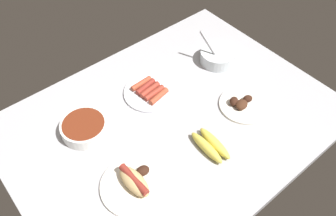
{
  "coord_description": "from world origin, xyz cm",
  "views": [
    {
      "loc": [
        54.34,
        63.43,
        102.24
      ],
      "look_at": [
        -0.64,
        -3.09,
        3.0
      ],
      "focal_mm": 37.44,
      "sensor_mm": 36.0,
      "label": 1
    }
  ],
  "objects_px": {
    "plate_sausages": "(150,92)",
    "banana_bunch": "(211,145)",
    "bowl_chili": "(84,127)",
    "plate_grilled_meat": "(243,104)",
    "bowl_coleslaw": "(218,56)",
    "plate_hotdog_assembled": "(135,183)"
  },
  "relations": [
    {
      "from": "plate_hotdog_assembled",
      "to": "banana_bunch",
      "type": "height_order",
      "value": "plate_hotdog_assembled"
    },
    {
      "from": "plate_grilled_meat",
      "to": "banana_bunch",
      "type": "bearing_deg",
      "value": 14.69
    },
    {
      "from": "plate_sausages",
      "to": "banana_bunch",
      "type": "bearing_deg",
      "value": 90.15
    },
    {
      "from": "bowl_chili",
      "to": "banana_bunch",
      "type": "height_order",
      "value": "bowl_chili"
    },
    {
      "from": "plate_hotdog_assembled",
      "to": "bowl_chili",
      "type": "bearing_deg",
      "value": -87.76
    },
    {
      "from": "bowl_chili",
      "to": "plate_sausages",
      "type": "relative_size",
      "value": 0.8
    },
    {
      "from": "plate_grilled_meat",
      "to": "plate_sausages",
      "type": "bearing_deg",
      "value": -50.06
    },
    {
      "from": "plate_grilled_meat",
      "to": "bowl_chili",
      "type": "bearing_deg",
      "value": -27.55
    },
    {
      "from": "banana_bunch",
      "to": "bowl_coleslaw",
      "type": "distance_m",
      "value": 0.46
    },
    {
      "from": "plate_sausages",
      "to": "plate_hotdog_assembled",
      "type": "xyz_separation_m",
      "value": [
        0.29,
        0.3,
        0.01
      ]
    },
    {
      "from": "plate_grilled_meat",
      "to": "plate_hotdog_assembled",
      "type": "height_order",
      "value": "plate_hotdog_assembled"
    },
    {
      "from": "bowl_chili",
      "to": "bowl_coleslaw",
      "type": "bearing_deg",
      "value": 177.31
    },
    {
      "from": "plate_grilled_meat",
      "to": "plate_sausages",
      "type": "height_order",
      "value": "plate_grilled_meat"
    },
    {
      "from": "bowl_coleslaw",
      "to": "banana_bunch",
      "type": "bearing_deg",
      "value": 42.3
    },
    {
      "from": "plate_hotdog_assembled",
      "to": "plate_grilled_meat",
      "type": "bearing_deg",
      "value": -178.65
    },
    {
      "from": "bowl_chili",
      "to": "bowl_coleslaw",
      "type": "relative_size",
      "value": 1.11
    },
    {
      "from": "bowl_chili",
      "to": "bowl_coleslaw",
      "type": "xyz_separation_m",
      "value": [
        -0.64,
        0.03,
        0.0
      ]
    },
    {
      "from": "plate_grilled_meat",
      "to": "banana_bunch",
      "type": "distance_m",
      "value": 0.24
    },
    {
      "from": "plate_hotdog_assembled",
      "to": "banana_bunch",
      "type": "relative_size",
      "value": 1.37
    },
    {
      "from": "bowl_chili",
      "to": "plate_grilled_meat",
      "type": "relative_size",
      "value": 0.87
    },
    {
      "from": "plate_grilled_meat",
      "to": "banana_bunch",
      "type": "relative_size",
      "value": 1.19
    },
    {
      "from": "bowl_chili",
      "to": "banana_bunch",
      "type": "xyz_separation_m",
      "value": [
        -0.3,
        0.34,
        -0.01
      ]
    }
  ]
}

